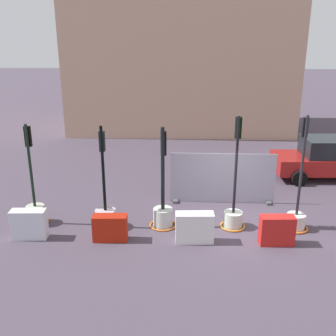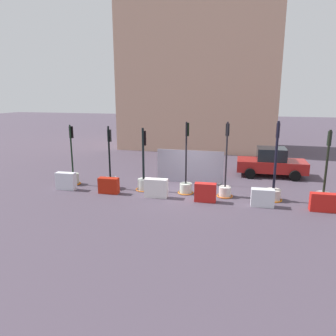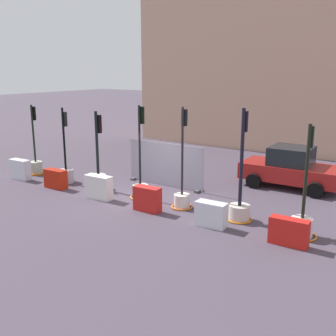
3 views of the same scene
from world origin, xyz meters
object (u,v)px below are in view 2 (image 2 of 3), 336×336
construction_barrier_1 (109,186)px  traffic_light_5 (273,188)px  construction_barrier_3 (205,192)px  traffic_light_0 (73,175)px  construction_barrier_4 (262,198)px  traffic_light_4 (225,185)px  traffic_light_3 (186,182)px  construction_barrier_0 (66,181)px  construction_barrier_2 (156,188)px  traffic_light_6 (323,194)px  traffic_light_1 (110,178)px  construction_barrier_5 (324,202)px  car_red_compact (271,163)px  traffic_light_2 (144,178)px

construction_barrier_1 → traffic_light_5: bearing=7.5°
construction_barrier_1 → construction_barrier_3: size_ratio=1.03×
traffic_light_0 → construction_barrier_4: (9.96, -0.98, -0.15)m
traffic_light_4 → construction_barrier_4: traffic_light_4 is taller
traffic_light_3 → construction_barrier_0: size_ratio=3.40×
traffic_light_0 → traffic_light_3: bearing=0.3°
traffic_light_0 → construction_barrier_2: size_ratio=2.89×
traffic_light_6 → construction_barrier_4: size_ratio=3.34×
traffic_light_1 → construction_barrier_3: bearing=-9.2°
construction_barrier_5 → construction_barrier_1: bearing=-179.7°
construction_barrier_5 → construction_barrier_0: bearing=-179.8°
traffic_light_5 → construction_barrier_2: bearing=-169.2°
traffic_light_0 → construction_barrier_5: size_ratio=2.93×
construction_barrier_2 → construction_barrier_5: (7.38, 0.04, -0.06)m
construction_barrier_5 → construction_barrier_4: bearing=-179.0°
traffic_light_1 → construction_barrier_0: (-2.13, -0.82, -0.12)m
construction_barrier_4 → car_red_compact: car_red_compact is taller
construction_barrier_5 → traffic_light_6: bearing=81.6°
traffic_light_0 → construction_barrier_2: bearing=-11.0°
traffic_light_4 → traffic_light_2: bearing=179.7°
construction_barrier_1 → car_red_compact: 9.84m
traffic_light_0 → traffic_light_4: traffic_light_4 is taller
traffic_light_1 → traffic_light_2: bearing=5.4°
traffic_light_0 → construction_barrier_0: size_ratio=3.12×
traffic_light_6 → car_red_compact: traffic_light_6 is taller
construction_barrier_1 → traffic_light_2: bearing=33.8°
construction_barrier_3 → traffic_light_4: bearing=50.7°
traffic_light_5 → construction_barrier_5: (1.98, -0.98, -0.19)m
traffic_light_4 → construction_barrier_2: (-3.18, -0.97, -0.13)m
traffic_light_6 → construction_barrier_2: (-7.50, -0.86, -0.06)m
construction_barrier_4 → construction_barrier_2: bearing=-180.0°
traffic_light_5 → construction_barrier_4: 1.15m
construction_barrier_0 → construction_barrier_3: bearing=-0.1°
traffic_light_1 → construction_barrier_2: 2.89m
traffic_light_1 → construction_barrier_5: 10.18m
construction_barrier_0 → construction_barrier_2: construction_barrier_2 is taller
traffic_light_0 → traffic_light_6: size_ratio=0.97×
traffic_light_6 → construction_barrier_5: 0.83m
construction_barrier_3 → construction_barrier_0: bearing=179.9°
traffic_light_1 → traffic_light_4: (5.95, 0.15, 0.01)m
traffic_light_4 → traffic_light_3: bearing=178.7°
traffic_light_0 → construction_barrier_5: (12.44, -0.94, -0.15)m
car_red_compact → traffic_light_6: bearing=-67.6°
traffic_light_4 → traffic_light_6: bearing=-1.5°
traffic_light_1 → construction_barrier_5: (10.15, -0.77, -0.17)m
car_red_compact → traffic_light_1: bearing=-148.9°
traffic_light_3 → traffic_light_5: traffic_light_5 is taller
construction_barrier_1 → construction_barrier_4: construction_barrier_4 is taller
traffic_light_6 → construction_barrier_2: traffic_light_6 is taller
construction_barrier_4 → traffic_light_4: bearing=150.7°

